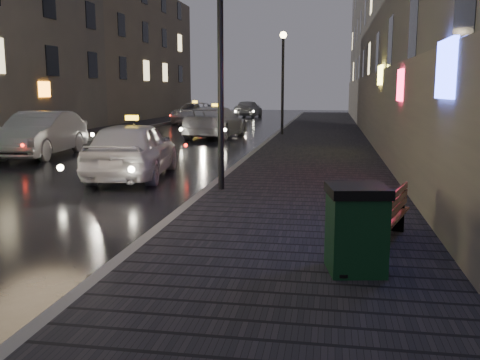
# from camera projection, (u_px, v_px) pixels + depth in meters

# --- Properties ---
(sidewalk) EXTENTS (4.60, 58.00, 0.15)m
(sidewalk) POSITION_uv_depth(u_px,v_px,m) (321.00, 138.00, 26.98)
(sidewalk) COLOR black
(sidewalk) RESTS_ON ground
(curb) EXTENTS (0.20, 58.00, 0.15)m
(curb) POSITION_uv_depth(u_px,v_px,m) (273.00, 137.00, 27.37)
(curb) COLOR slate
(curb) RESTS_ON ground
(sidewalk_far) EXTENTS (2.40, 58.00, 0.15)m
(sidewalk_far) POSITION_uv_depth(u_px,v_px,m) (87.00, 134.00, 29.05)
(sidewalk_far) COLOR black
(sidewalk_far) RESTS_ON ground
(curb_far) EXTENTS (0.20, 58.00, 0.15)m
(curb_far) POSITION_uv_depth(u_px,v_px,m) (109.00, 135.00, 28.84)
(curb_far) COLOR slate
(curb_far) RESTS_ON ground
(building_near) EXTENTS (1.80, 50.00, 13.00)m
(building_near) POSITION_uv_depth(u_px,v_px,m) (384.00, 15.00, 29.26)
(building_near) COLOR #605B54
(building_near) RESTS_ON ground
(building_far_c) EXTENTS (6.00, 22.00, 11.00)m
(building_far_c) POSITION_uv_depth(u_px,v_px,m) (124.00, 54.00, 46.43)
(building_far_c) COLOR #6B6051
(building_far_c) RESTS_ON ground
(lamp_near) EXTENTS (0.36, 0.36, 5.28)m
(lamp_near) POSITION_uv_depth(u_px,v_px,m) (220.00, 45.00, 12.16)
(lamp_near) COLOR black
(lamp_near) RESTS_ON sidewalk
(lamp_far) EXTENTS (0.36, 0.36, 5.28)m
(lamp_far) POSITION_uv_depth(u_px,v_px,m) (283.00, 70.00, 27.72)
(lamp_far) COLOR black
(lamp_far) RESTS_ON sidewalk
(bench) EXTENTS (1.02, 1.73, 0.83)m
(bench) POSITION_uv_depth(u_px,v_px,m) (386.00, 215.00, 8.30)
(bench) COLOR black
(bench) RESTS_ON sidewalk
(trash_bin) EXTENTS (0.86, 0.86, 1.14)m
(trash_bin) POSITION_uv_depth(u_px,v_px,m) (356.00, 228.00, 6.88)
(trash_bin) COLOR black
(trash_bin) RESTS_ON sidewalk
(taxi_near) EXTENTS (2.52, 5.01, 1.64)m
(taxi_near) POSITION_uv_depth(u_px,v_px,m) (133.00, 149.00, 15.16)
(taxi_near) COLOR silver
(taxi_near) RESTS_ON ground
(car_left_mid) EXTENTS (2.23, 5.23, 1.68)m
(car_left_mid) POSITION_uv_depth(u_px,v_px,m) (41.00, 134.00, 20.00)
(car_left_mid) COLOR #94959C
(car_left_mid) RESTS_ON ground
(taxi_mid) EXTENTS (2.83, 5.80, 1.62)m
(taxi_mid) POSITION_uv_depth(u_px,v_px,m) (215.00, 122.00, 27.97)
(taxi_mid) COLOR silver
(taxi_mid) RESTS_ON ground
(taxi_far) EXTENTS (2.73, 5.59, 1.53)m
(taxi_far) POSITION_uv_depth(u_px,v_px,m) (195.00, 113.00, 39.69)
(taxi_far) COLOR silver
(taxi_far) RESTS_ON ground
(car_far) EXTENTS (2.24, 4.68, 1.54)m
(car_far) POSITION_uv_depth(u_px,v_px,m) (248.00, 109.00, 48.29)
(car_far) COLOR gray
(car_far) RESTS_ON ground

